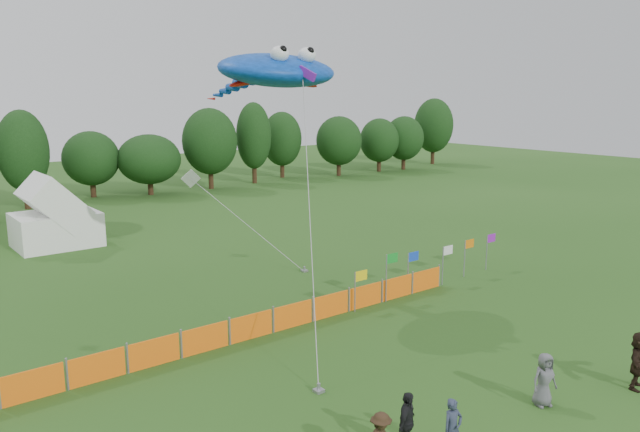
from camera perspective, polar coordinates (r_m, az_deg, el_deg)
ground at (r=19.63m, az=11.44°, el=-17.86°), size 160.00×160.00×0.00m
treeline at (r=58.03m, az=-23.20°, el=5.10°), size 104.57×8.78×8.36m
tent_right at (r=42.13m, az=-23.03°, el=-0.23°), size 4.92×3.94×3.47m
barrier_fence at (r=24.84m, az=-6.32°, el=-10.01°), size 21.90×0.06×1.00m
flag_row at (r=31.06m, az=9.98°, el=-4.11°), size 10.73×0.73×2.25m
spectator_a at (r=17.65m, az=12.03°, el=-18.43°), size 0.64×0.48×1.61m
spectator_d at (r=17.55m, az=7.95°, el=-18.24°), size 1.10×0.81×1.73m
spectator_e at (r=20.87m, az=19.81°, el=-13.89°), size 0.96×0.78×1.69m
spectator_f at (r=23.12m, az=27.14°, el=-11.68°), size 1.86×0.97×1.92m
stingray_kite at (r=28.85m, az=-4.33°, el=13.07°), size 7.74×16.65×11.47m
small_kite_white at (r=37.12m, az=-9.12°, el=1.25°), size 3.00×8.81×4.94m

